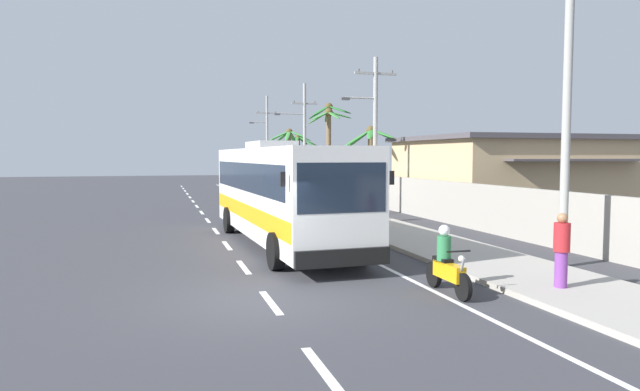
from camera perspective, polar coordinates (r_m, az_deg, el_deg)
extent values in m
plane|color=#3A3A3F|center=(12.45, -5.19, -10.45)|extent=(160.00, 160.00, 0.00)
cube|color=#A8A399|center=(23.84, 6.46, -3.32)|extent=(3.20, 90.00, 0.14)
cube|color=white|center=(8.57, 0.29, -17.21)|extent=(0.16, 2.00, 0.01)
cube|color=white|center=(12.24, -4.99, -10.68)|extent=(0.16, 2.00, 0.01)
cube|color=white|center=(16.05, -7.71, -7.17)|extent=(0.16, 2.00, 0.01)
cube|color=white|center=(19.91, -9.36, -5.00)|extent=(0.16, 2.00, 0.01)
cube|color=white|center=(23.81, -10.46, -3.53)|extent=(0.16, 2.00, 0.01)
cube|color=white|center=(27.72, -11.25, -2.48)|extent=(0.16, 2.00, 0.01)
cube|color=white|center=(31.64, -11.84, -1.69)|extent=(0.16, 2.00, 0.01)
cube|color=white|center=(35.57, -12.30, -1.07)|extent=(0.16, 2.00, 0.01)
cube|color=white|center=(39.51, -12.67, -0.58)|extent=(0.16, 2.00, 0.01)
cube|color=white|center=(43.45, -12.98, -0.17)|extent=(0.16, 2.00, 0.01)
cube|color=white|center=(47.39, -13.23, 0.17)|extent=(0.16, 2.00, 0.01)
cube|color=white|center=(51.34, -13.44, 0.45)|extent=(0.16, 2.00, 0.01)
cube|color=white|center=(55.28, -13.63, 0.70)|extent=(0.16, 2.00, 0.01)
cube|color=white|center=(59.23, -13.79, 0.91)|extent=(0.16, 2.00, 0.01)
cube|color=white|center=(27.69, -3.28, -2.42)|extent=(0.14, 70.00, 0.01)
cube|color=#9E998E|center=(28.94, 10.41, -0.28)|extent=(0.24, 60.00, 1.94)
cube|color=white|center=(19.71, -3.94, 0.43)|extent=(3.04, 12.20, 2.97)
cube|color=#192333|center=(19.88, -4.09, 1.96)|extent=(3.03, 11.23, 0.95)
cube|color=#192333|center=(13.95, 2.22, 0.78)|extent=(2.34, 0.20, 1.25)
cube|color=orange|center=(19.76, -3.93, -1.51)|extent=(3.07, 11.96, 0.53)
cube|color=black|center=(14.07, 2.33, -6.29)|extent=(2.49, 0.26, 0.44)
cube|color=#B7B7B7|center=(21.14, -4.99, 5.07)|extent=(1.51, 2.72, 0.28)
cube|color=black|center=(14.70, 7.23, 1.79)|extent=(0.12, 0.08, 0.36)
cube|color=black|center=(13.70, -3.77, 1.65)|extent=(0.12, 0.08, 0.36)
cylinder|color=black|center=(16.24, 4.12, -5.15)|extent=(0.36, 1.05, 1.04)
cylinder|color=black|center=(15.48, -4.47, -5.62)|extent=(0.36, 1.05, 1.04)
cylinder|color=black|center=(23.64, -3.20, -2.27)|extent=(0.36, 1.05, 1.04)
cylinder|color=black|center=(23.12, -9.16, -2.45)|extent=(0.36, 1.05, 1.04)
cylinder|color=black|center=(28.84, -4.16, -1.57)|extent=(0.14, 0.61, 0.60)
cylinder|color=black|center=(30.15, -4.85, -1.33)|extent=(0.16, 0.61, 0.60)
cube|color=#1947B2|center=(29.42, -4.49, -1.03)|extent=(0.31, 1.11, 0.36)
cube|color=black|center=(29.69, -4.64, -0.60)|extent=(0.28, 0.61, 0.12)
cylinder|color=gray|center=(28.93, -4.23, -0.96)|extent=(0.08, 0.32, 0.67)
cylinder|color=black|center=(28.99, -4.28, -0.08)|extent=(0.56, 0.08, 0.04)
sphere|color=#EAEACC|center=(28.88, -4.22, -0.37)|extent=(0.14, 0.14, 0.14)
cylinder|color=beige|center=(29.62, -4.62, 0.03)|extent=(0.32, 0.32, 0.66)
sphere|color=blue|center=(29.59, -4.63, 0.92)|extent=(0.26, 0.26, 0.26)
cylinder|color=black|center=(12.63, 14.24, -8.95)|extent=(0.10, 0.60, 0.60)
cylinder|color=black|center=(13.80, 11.40, -7.80)|extent=(0.12, 0.60, 0.60)
cube|color=gold|center=(13.12, 12.88, -7.46)|extent=(0.25, 1.10, 0.36)
cube|color=black|center=(13.34, 12.27, -6.38)|extent=(0.24, 0.60, 0.12)
cylinder|color=gray|center=(12.67, 13.99, -7.52)|extent=(0.06, 0.32, 0.67)
cylinder|color=black|center=(12.68, 13.80, -5.49)|extent=(0.56, 0.04, 0.04)
sphere|color=#EAEACC|center=(12.60, 14.06, -6.20)|extent=(0.14, 0.14, 0.14)
cylinder|color=#2D7A47|center=(13.25, 12.39, -5.22)|extent=(0.32, 0.32, 0.56)
sphere|color=white|center=(13.19, 12.42, -3.46)|extent=(0.26, 0.26, 0.26)
cylinder|color=#75388E|center=(13.96, 23.12, -6.87)|extent=(0.28, 0.28, 0.82)
cylinder|color=red|center=(13.85, 23.20, -3.89)|extent=(0.36, 0.36, 0.65)
sphere|color=#9E704C|center=(13.79, 23.25, -2.11)|extent=(0.24, 0.24, 0.24)
cylinder|color=black|center=(26.64, 5.79, -1.59)|extent=(0.28, 0.28, 0.75)
cylinder|color=gold|center=(26.58, 5.80, -0.15)|extent=(0.36, 0.36, 0.59)
sphere|color=tan|center=(26.56, 5.80, 0.70)|extent=(0.22, 0.22, 0.22)
cylinder|color=#9E9E99|center=(17.17, 23.68, 10.00)|extent=(0.24, 0.24, 9.99)
cylinder|color=#9E9E99|center=(30.17, 5.59, 5.96)|extent=(0.24, 0.24, 8.27)
cube|color=#9E9E99|center=(30.46, 5.64, 12.14)|extent=(2.34, 0.12, 0.12)
cylinder|color=#4C4742|center=(30.15, 3.94, 12.47)|extent=(0.08, 0.08, 0.16)
cylinder|color=#4C4742|center=(30.83, 7.29, 12.26)|extent=(0.08, 0.08, 0.16)
cylinder|color=#9E9E99|center=(30.00, 4.10, 9.78)|extent=(1.68, 0.09, 0.09)
cube|color=#4C4C51|center=(29.72, 2.56, 9.72)|extent=(0.44, 0.24, 0.14)
cylinder|color=#9E9E99|center=(44.32, -1.56, 5.64)|extent=(0.24, 0.24, 8.71)
cube|color=#9E9E99|center=(44.49, -1.57, 9.25)|extent=(2.09, 0.12, 0.12)
cylinder|color=#4C4742|center=(44.30, -2.63, 9.42)|extent=(0.08, 0.08, 0.16)
cylinder|color=#4C4742|center=(44.71, -0.52, 9.38)|extent=(0.08, 0.08, 0.16)
cylinder|color=#9E9E99|center=(44.16, -2.95, 8.23)|extent=(2.18, 0.09, 0.09)
cube|color=#4C4C51|center=(43.93, -4.35, 8.17)|extent=(0.44, 0.24, 0.14)
cylinder|color=#9E9E99|center=(58.80, -5.35, 5.49)|extent=(0.24, 0.24, 9.25)
cube|color=#9E9E99|center=(58.95, -5.37, 8.27)|extent=(2.27, 0.12, 0.12)
cylinder|color=#4C4742|center=(58.79, -6.25, 8.39)|extent=(0.08, 0.08, 0.16)
cylinder|color=#4C4742|center=(59.13, -4.50, 8.38)|extent=(0.08, 0.08, 0.16)
cylinder|color=#9E9E99|center=(58.74, -6.14, 7.35)|extent=(1.61, 0.09, 0.09)
cube|color=#4C4C51|center=(58.60, -6.92, 7.29)|extent=(0.44, 0.24, 0.14)
cylinder|color=brown|center=(53.17, -2.21, 3.27)|extent=(0.34, 0.34, 4.81)
ellipsoid|color=#337F33|center=(53.26, -1.18, 5.47)|extent=(2.00, 0.68, 1.03)
ellipsoid|color=#337F33|center=(54.09, -1.75, 5.55)|extent=(1.58, 1.80, 0.83)
ellipsoid|color=#337F33|center=(53.98, -2.82, 5.49)|extent=(1.08, 1.99, 0.96)
ellipsoid|color=#337F33|center=(53.02, -3.29, 5.60)|extent=(2.07, 0.49, 0.80)
ellipsoid|color=#337F33|center=(52.20, -2.40, 5.60)|extent=(1.14, 2.01, 0.85)
ellipsoid|color=#337F33|center=(52.56, -1.41, 5.51)|extent=(1.45, 1.82, 1.00)
sphere|color=brown|center=(53.20, -2.22, 5.91)|extent=(0.56, 0.56, 0.56)
cylinder|color=brown|center=(36.80, 0.87, 3.74)|extent=(0.30, 0.30, 5.85)
ellipsoid|color=#3D893D|center=(36.97, 2.04, 8.11)|extent=(1.57, 0.65, 0.54)
ellipsoid|color=#3D893D|center=(37.60, 0.76, 7.90)|extent=(0.63, 1.52, 0.71)
ellipsoid|color=#3D893D|center=(37.00, -0.16, 7.84)|extent=(1.42, 0.95, 0.87)
ellipsoid|color=#3D893D|center=(36.40, 0.04, 8.06)|extent=(1.49, 0.99, 0.68)
ellipsoid|color=#3D893D|center=(36.25, 1.42, 8.10)|extent=(0.63, 1.54, 0.65)
sphere|color=brown|center=(36.91, 0.88, 8.37)|extent=(0.56, 0.56, 0.56)
cylinder|color=brown|center=(33.63, 5.12, 2.59)|extent=(0.34, 0.34, 4.54)
ellipsoid|color=#337F33|center=(33.88, 6.76, 5.92)|extent=(2.03, 0.62, 0.92)
ellipsoid|color=#337F33|center=(34.63, 5.35, 5.95)|extent=(1.28, 1.96, 0.85)
ellipsoid|color=#337F33|center=(34.18, 3.89, 5.70)|extent=(1.33, 1.78, 1.17)
ellipsoid|color=#337F33|center=(33.23, 3.74, 5.75)|extent=(1.92, 0.57, 1.17)
ellipsoid|color=#337F33|center=(32.63, 5.08, 6.17)|extent=(1.14, 2.04, 0.73)
ellipsoid|color=#337F33|center=(32.87, 6.30, 6.21)|extent=(1.01, 2.08, 0.66)
sphere|color=brown|center=(33.65, 5.15, 6.54)|extent=(0.56, 0.56, 0.56)
cylinder|color=brown|center=(49.04, -3.11, 3.39)|extent=(0.28, 0.28, 5.13)
ellipsoid|color=#3D893D|center=(49.14, -2.01, 6.02)|extent=(1.98, 0.66, 0.93)
ellipsoid|color=#3D893D|center=(49.91, -2.79, 5.86)|extent=(1.27, 1.76, 1.15)
ellipsoid|color=#3D893D|center=(49.81, -3.76, 5.94)|extent=(1.10, 1.90, 1.01)
ellipsoid|color=#3D893D|center=(49.39, -4.15, 5.98)|extent=(1.82, 1.34, 0.97)
ellipsoid|color=#3D893D|center=(48.54, -4.07, 6.07)|extent=(1.97, 1.03, 0.87)
ellipsoid|color=#3D893D|center=(48.13, -3.27, 6.05)|extent=(1.02, 1.94, 0.94)
ellipsoid|color=#3D893D|center=(48.34, -2.31, 6.20)|extent=(1.32, 1.93, 0.68)
sphere|color=brown|center=(49.08, -3.12, 6.44)|extent=(0.56, 0.56, 0.56)
cylinder|color=brown|center=(39.56, 0.90, 4.19)|extent=(0.32, 0.32, 6.45)
ellipsoid|color=#28702D|center=(40.06, 2.05, 8.62)|extent=(1.81, 0.61, 0.58)
ellipsoid|color=#28702D|center=(40.52, 0.86, 8.42)|extent=(0.80, 1.76, 0.78)
ellipsoid|color=#28702D|center=(40.07, -0.12, 8.36)|extent=(1.42, 1.44, 0.93)
ellipsoid|color=#28702D|center=(39.03, 0.13, 8.56)|extent=(1.62, 1.26, 0.81)
ellipsoid|color=#28702D|center=(39.02, 1.71, 8.72)|extent=(1.00, 1.78, 0.61)
sphere|color=brown|center=(39.70, 0.90, 8.92)|extent=(0.56, 0.56, 0.56)
cube|color=tan|center=(32.22, 18.93, 1.74)|extent=(10.39, 8.91, 3.89)
cube|color=#4C474C|center=(32.22, 19.01, 5.42)|extent=(11.01, 9.44, 0.24)
cube|color=#4C474C|center=(28.40, 24.53, 3.28)|extent=(7.27, 0.80, 0.10)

